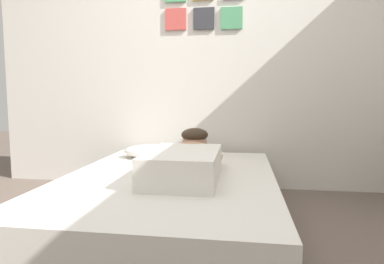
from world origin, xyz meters
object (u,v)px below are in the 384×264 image
object	(u,v)px
pillow	(155,151)
cell_phone	(175,184)
bed	(170,202)
person_lying	(187,159)
coffee_cup	(204,159)

from	to	relation	value
pillow	cell_phone	bearing A→B (deg)	-67.73
bed	person_lying	xyz separation A→B (m)	(0.11, 0.02, 0.28)
bed	coffee_cup	bearing A→B (deg)	65.87
bed	cell_phone	bearing A→B (deg)	-70.69
pillow	person_lying	world-z (taller)	person_lying
person_lying	coffee_cup	xyz separation A→B (m)	(0.07, 0.37, -0.07)
bed	pillow	distance (m)	0.67
bed	person_lying	size ratio (longest dim) A/B	2.10
coffee_cup	pillow	bearing A→B (deg)	156.03
person_lying	bed	bearing A→B (deg)	-169.67
pillow	bed	bearing A→B (deg)	-66.56
pillow	cell_phone	world-z (taller)	pillow
bed	cell_phone	size ratio (longest dim) A/B	13.81
bed	cell_phone	distance (m)	0.31
coffee_cup	cell_phone	distance (m)	0.63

